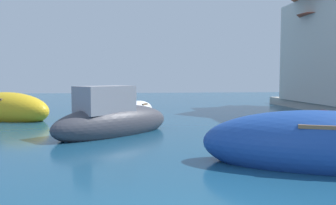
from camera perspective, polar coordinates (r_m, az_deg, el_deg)
The scene contains 5 objects.
moored_boat_0 at distance 18.47m, azimuth -4.89°, elevation -1.31°, with size 2.34×3.37×1.03m.
moored_boat_2 at distance 8.95m, azimuth 22.98°, elevation -6.44°, with size 5.71×3.80×1.67m.
moored_boat_4 at distance 15.44m, azimuth 23.49°, elevation -2.84°, with size 2.20×3.41×0.93m.
moored_boat_5 at distance 18.76m, azimuth -24.04°, elevation -1.04°, with size 5.15×4.11×1.67m.
moored_boat_6 at distance 12.87m, azimuth -8.73°, elevation -2.74°, with size 4.71×4.42×2.03m.
Camera 1 is at (-0.63, -3.94, 2.07)m, focal length 38.59 mm.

